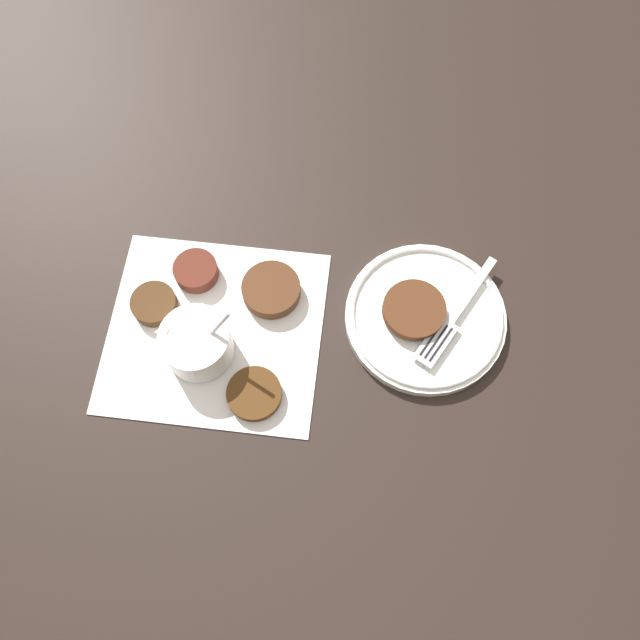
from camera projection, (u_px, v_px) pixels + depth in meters
ground_plane at (211, 317)px, 0.85m from camera, size 4.00×4.00×0.00m
napkin at (215, 331)px, 0.84m from camera, size 0.30×0.28×0.00m
sauce_bowl at (197, 344)px, 0.81m from camera, size 0.11×0.09×0.11m
fritter_0 at (271, 290)px, 0.85m from camera, size 0.08×0.08×0.02m
fritter_1 at (196, 271)px, 0.86m from camera, size 0.06×0.06×0.02m
fritter_2 at (254, 394)px, 0.80m from camera, size 0.07×0.07×0.01m
fritter_3 at (154, 305)px, 0.85m from camera, size 0.06×0.06×0.02m
serving_plate at (425, 317)px, 0.84m from camera, size 0.22×0.22×0.02m
fritter_on_plate at (414, 310)px, 0.83m from camera, size 0.08×0.08×0.01m
fork at (450, 321)px, 0.83m from camera, size 0.10×0.18×0.00m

